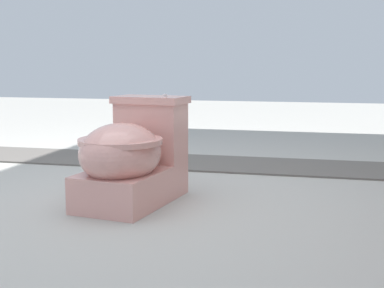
% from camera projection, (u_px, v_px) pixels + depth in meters
% --- Properties ---
extents(ground_plane, '(14.00, 14.00, 0.00)m').
position_uv_depth(ground_plane, '(127.00, 208.00, 2.50)').
color(ground_plane, '#A8A59E').
extents(gravel_strip, '(0.56, 8.00, 0.01)m').
position_uv_depth(gravel_strip, '(261.00, 165.00, 3.51)').
color(gravel_strip, '#605B56').
rests_on(gravel_strip, ground).
extents(toilet, '(0.68, 0.47, 0.52)m').
position_uv_depth(toilet, '(131.00, 158.00, 2.56)').
color(toilet, '#E09E93').
rests_on(toilet, ground).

